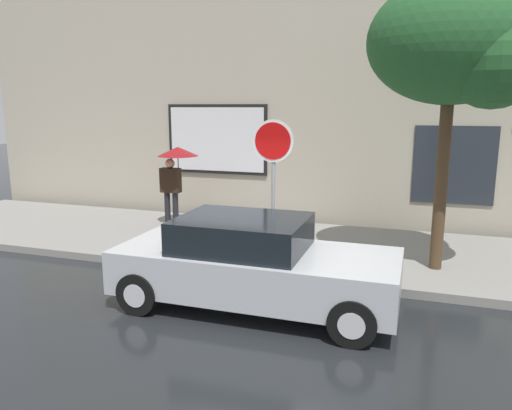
% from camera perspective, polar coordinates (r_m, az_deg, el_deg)
% --- Properties ---
extents(ground_plane, '(60.00, 60.00, 0.00)m').
position_cam_1_polar(ground_plane, '(7.78, -0.09, -11.52)').
color(ground_plane, black).
extents(sidewalk, '(20.00, 4.00, 0.15)m').
position_cam_1_polar(sidewalk, '(10.48, 5.15, -5.00)').
color(sidewalk, gray).
rests_on(sidewalk, ground).
extents(building_facade, '(20.00, 0.67, 7.00)m').
position_cam_1_polar(building_facade, '(12.50, 8.10, 13.42)').
color(building_facade, '#B2A893').
rests_on(building_facade, ground).
extents(parked_car, '(4.24, 1.80, 1.40)m').
position_cam_1_polar(parked_car, '(7.45, -0.37, -6.91)').
color(parked_car, '#B7BABF').
rests_on(parked_car, ground).
extents(pedestrian_with_umbrella, '(0.97, 0.97, 1.94)m').
position_cam_1_polar(pedestrian_with_umbrella, '(11.86, -9.39, 4.76)').
color(pedestrian_with_umbrella, black).
rests_on(pedestrian_with_umbrella, sidewalk).
extents(street_tree, '(2.80, 2.38, 5.00)m').
position_cam_1_polar(street_tree, '(9.06, 22.76, 16.78)').
color(street_tree, '#4C3823').
rests_on(street_tree, sidewalk).
extents(stop_sign, '(0.76, 0.10, 2.66)m').
position_cam_1_polar(stop_sign, '(8.82, 2.00, 4.89)').
color(stop_sign, gray).
rests_on(stop_sign, sidewalk).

